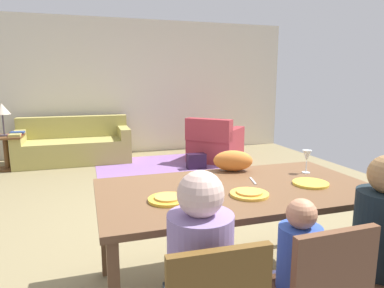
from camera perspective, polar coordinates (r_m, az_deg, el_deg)
ground_plane at (r=4.37m, az=-2.34°, el=-9.54°), size 6.48×6.30×0.02m
back_wall at (r=7.24m, az=-9.16°, el=9.32°), size 6.48×0.10×2.70m
dining_table at (r=2.44m, az=7.55°, el=-8.61°), size 1.90×1.03×0.76m
plate_near_man at (r=2.14m, az=-3.99°, el=-9.21°), size 0.25×0.25×0.02m
pizza_near_man at (r=2.13m, az=-4.00°, el=-8.83°), size 0.17×0.17×0.01m
plate_near_child at (r=2.26m, az=9.54°, el=-8.24°), size 0.25×0.25×0.02m
pizza_near_child at (r=2.25m, az=9.55°, el=-7.88°), size 0.17×0.17×0.01m
plate_near_woman at (r=2.59m, az=19.16°, el=-6.22°), size 0.25×0.25×0.02m
wine_glass at (r=2.87m, az=18.60°, el=-2.02°), size 0.07×0.07×0.19m
fork at (r=2.27m, az=1.50°, el=-8.18°), size 0.03×0.15×0.01m
knife at (r=2.57m, az=10.12°, el=-6.05°), size 0.05×0.17×0.01m
person_child at (r=2.00m, az=16.54°, el=-21.95°), size 0.22×0.29×0.92m
person_woman at (r=2.27m, az=28.05°, el=-16.33°), size 0.30×0.41×1.11m
cat at (r=2.81m, az=6.84°, el=-2.79°), size 0.36×0.26×0.17m
area_rug at (r=6.07m, az=-3.33°, el=-3.63°), size 2.60×1.80×0.01m
couch at (r=6.68m, az=-19.04°, el=-0.28°), size 1.98×0.86×0.82m
armchair at (r=6.41m, az=3.79°, el=0.01°), size 1.21×1.21×0.82m
side_table at (r=6.54m, az=-28.63°, el=-0.55°), size 0.56×0.56×0.58m
table_lamp at (r=6.46m, az=-29.12°, el=4.96°), size 0.26×0.26×0.54m
book_lower at (r=6.47m, az=-27.38°, el=1.40°), size 0.22×0.16×0.03m
book_upper at (r=6.51m, az=-27.09°, el=1.74°), size 0.22×0.16×0.03m
handbag at (r=5.86m, az=0.72°, el=-2.87°), size 0.32×0.16×0.26m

